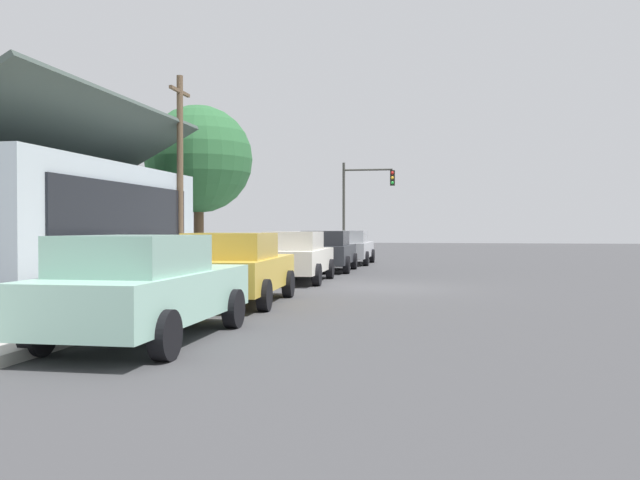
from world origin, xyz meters
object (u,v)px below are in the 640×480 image
object	(u,v)px
car_seafoam	(145,287)
car_ivory	(296,256)
shade_tree	(199,160)
traffic_light_main	(363,195)
fire_hydrant_red	(223,272)
car_mustard	(236,267)
car_silver	(350,247)
utility_pole_wooden	(180,170)
car_charcoal	(327,251)

from	to	relation	value
car_seafoam	car_ivory	size ratio (longest dim) A/B	0.99
shade_tree	traffic_light_main	xyz separation A→B (m)	(7.00, -6.58, -1.28)
traffic_light_main	fire_hydrant_red	world-z (taller)	traffic_light_main
fire_hydrant_red	car_ivory	bearing A→B (deg)	-22.95
car_seafoam	shade_tree	xyz separation A→B (m)	(19.36, 6.46, 3.95)
car_mustard	car_seafoam	bearing A→B (deg)	178.98
car_silver	utility_pole_wooden	world-z (taller)	utility_pole_wooden
traffic_light_main	utility_pole_wooden	world-z (taller)	utility_pole_wooden
car_charcoal	utility_pole_wooden	size ratio (longest dim) A/B	0.60
car_seafoam	car_silver	xyz separation A→B (m)	(22.19, 0.00, 0.00)
car_seafoam	shade_tree	size ratio (longest dim) A/B	0.65
car_ivory	shade_tree	world-z (taller)	shade_tree
car_seafoam	utility_pole_wooden	bearing A→B (deg)	19.83
car_seafoam	car_mustard	distance (m)	5.12
car_seafoam	car_silver	bearing A→B (deg)	-0.50
utility_pole_wooden	car_mustard	bearing A→B (deg)	-151.55
car_silver	fire_hydrant_red	distance (m)	14.11
car_mustard	traffic_light_main	size ratio (longest dim) A/B	0.90
car_silver	car_seafoam	bearing A→B (deg)	179.08
shade_tree	traffic_light_main	world-z (taller)	shade_tree
car_seafoam	car_mustard	world-z (taller)	same
car_ivory	car_mustard	bearing A→B (deg)	177.93
car_mustard	utility_pole_wooden	distance (m)	11.62
car_mustard	traffic_light_main	world-z (taller)	traffic_light_main
car_ivory	car_charcoal	xyz separation A→B (m)	(5.39, -0.03, 0.00)
car_ivory	fire_hydrant_red	bearing A→B (deg)	155.02
car_ivory	fire_hydrant_red	world-z (taller)	car_ivory
traffic_light_main	utility_pole_wooden	size ratio (longest dim) A/B	0.69
traffic_light_main	utility_pole_wooden	bearing A→B (deg)	153.59
shade_tree	traffic_light_main	distance (m)	9.69
car_seafoam	car_silver	size ratio (longest dim) A/B	0.97
car_mustard	fire_hydrant_red	xyz separation A→B (m)	(3.05, 1.34, -0.32)
traffic_light_main	car_charcoal	bearing A→B (deg)	178.31
car_mustard	car_ivory	size ratio (longest dim) A/B	0.98
car_ivory	car_silver	xyz separation A→B (m)	(10.86, -0.20, 0.00)
car_seafoam	car_mustard	size ratio (longest dim) A/B	1.00
car_charcoal	traffic_light_main	bearing A→B (deg)	-3.56
car_seafoam	traffic_light_main	bearing A→B (deg)	-0.75
car_ivory	traffic_light_main	bearing A→B (deg)	-3.24
car_charcoal	car_seafoam	bearing A→B (deg)	178.71
car_mustard	car_silver	world-z (taller)	same
car_ivory	shade_tree	xyz separation A→B (m)	(8.03, 6.26, 3.95)
utility_pole_wooden	fire_hydrant_red	xyz separation A→B (m)	(-6.80, -4.00, -3.43)
car_silver	traffic_light_main	xyz separation A→B (m)	(4.18, -0.12, 2.68)
car_seafoam	fire_hydrant_red	size ratio (longest dim) A/B	6.62
car_mustard	car_silver	xyz separation A→B (m)	(17.07, -0.21, 0.00)
car_seafoam	car_ivory	world-z (taller)	same
car_mustard	fire_hydrant_red	bearing A→B (deg)	20.33
car_seafoam	car_silver	distance (m)	22.19
car_seafoam	car_ivory	xyz separation A→B (m)	(11.33, 0.20, -0.00)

